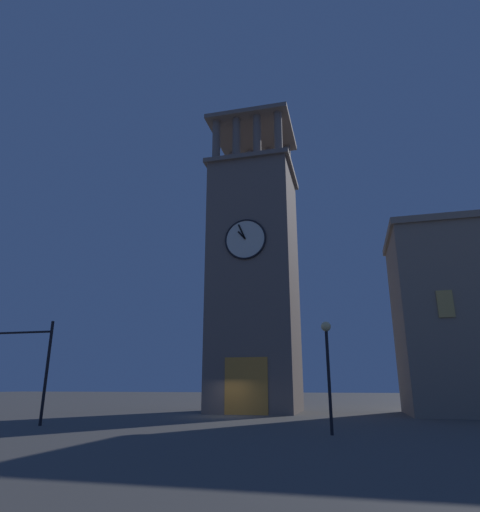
{
  "coord_description": "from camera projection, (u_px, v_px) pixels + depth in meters",
  "views": [
    {
      "loc": [
        -8.53,
        29.68,
        2.02
      ],
      "look_at": [
        0.24,
        -5.32,
        12.88
      ],
      "focal_mm": 30.18,
      "sensor_mm": 36.0,
      "label": 1
    }
  ],
  "objects": [
    {
      "name": "clocktower",
      "position": [
        255.0,
        277.0,
        36.79
      ],
      "size": [
        7.37,
        7.46,
        27.25
      ],
      "color": "#75665B",
      "rests_on": "ground_plane"
    },
    {
      "name": "street_lamp",
      "position": [
        327.0,
        354.0,
        19.09
      ],
      "size": [
        0.44,
        0.44,
        4.79
      ],
      "color": "black",
      "rests_on": "ground_plane"
    },
    {
      "name": "traffic_signal_near",
      "position": [
        25.0,
        355.0,
        23.72
      ],
      "size": [
        4.43,
        0.41,
        5.44
      ],
      "color": "black",
      "rests_on": "ground_plane"
    },
    {
      "name": "ground_plane",
      "position": [
        224.0,
        417.0,
        28.97
      ],
      "size": [
        200.0,
        200.0,
        0.0
      ],
      "primitive_type": "plane",
      "color": "#56544F"
    }
  ]
}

